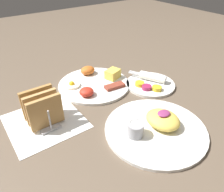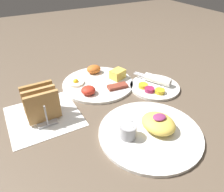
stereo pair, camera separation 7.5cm
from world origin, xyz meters
The scene contains 6 objects.
ground_plane centered at (0.00, 0.00, 0.00)m, with size 3.00×3.00×0.00m, color brown.
napkin_flat centered at (-0.22, 0.08, 0.00)m, with size 0.22×0.22×0.00m.
plate_breakfast centered at (0.03, 0.18, 0.01)m, with size 0.28×0.28×0.05m.
plate_condiments centered at (0.21, 0.05, 0.01)m, with size 0.19×0.20×0.04m.
plate_foreground centered at (0.04, -0.15, 0.01)m, with size 0.30×0.30×0.06m.
toast_rack centered at (-0.22, 0.08, 0.05)m, with size 0.10×0.12×0.10m.
Camera 2 is at (-0.29, -0.50, 0.44)m, focal length 35.00 mm.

